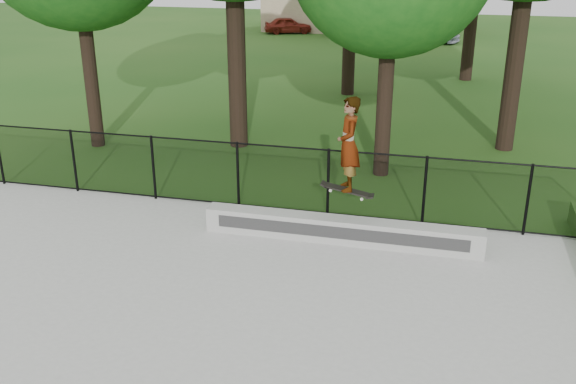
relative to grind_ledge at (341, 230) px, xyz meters
The scene contains 8 objects.
ground 5.33m from the grind_ledge, 117.92° to the right, with size 100.00×100.00×0.00m, color #1D4D15.
concrete_slab 5.33m from the grind_ledge, 117.92° to the right, with size 14.00×12.00×0.06m, color #A8A8A3.
grind_ledge is the anchor object (origin of this frame).
car_a 31.25m from the grind_ledge, 105.93° to the left, with size 1.23×3.04×1.04m, color maroon.
car_b 29.47m from the grind_ledge, 98.07° to the left, with size 1.09×2.83×1.03m, color black.
car_c 28.47m from the grind_ledge, 90.08° to the left, with size 1.89×4.27×1.35m, color #A9B0C0.
skater_airborne 1.73m from the grind_ledge, ahead, with size 0.83×0.75×1.94m.
chainlink_fence 2.81m from the grind_ledge, 154.27° to the left, with size 16.06×0.06×1.50m.
Camera 1 is at (4.25, -6.59, 5.54)m, focal length 40.00 mm.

